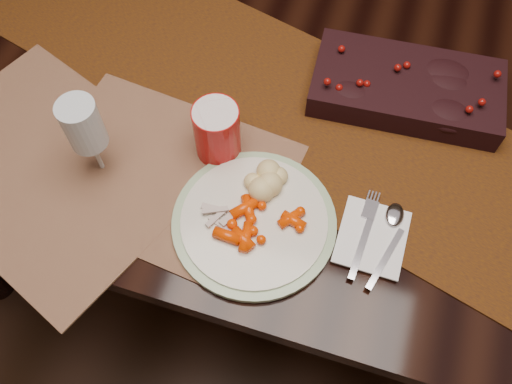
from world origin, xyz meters
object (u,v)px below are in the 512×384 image
(baby_carrots, at_px, (262,226))
(mashed_potatoes, at_px, (265,178))
(dining_table, at_px, (303,181))
(dinner_plate, at_px, (254,222))
(napkin, at_px, (372,237))
(placemat_main, at_px, (164,174))
(centerpiece, at_px, (407,85))
(wine_glass, at_px, (90,140))
(turkey_shreds, at_px, (220,216))
(red_cup, at_px, (217,132))

(baby_carrots, relative_size, mashed_potatoes, 1.47)
(dining_table, distance_m, dinner_plate, 0.51)
(dining_table, relative_size, napkin, 13.81)
(placemat_main, xyz_separation_m, baby_carrots, (0.20, -0.06, 0.03))
(centerpiece, relative_size, wine_glass, 1.99)
(dinner_plate, height_order, mashed_potatoes, mashed_potatoes)
(dining_table, relative_size, centerpiece, 5.03)
(baby_carrots, bearing_deg, turkey_shreds, -179.15)
(centerpiece, xyz_separation_m, napkin, (0.00, -0.32, -0.03))
(centerpiece, relative_size, baby_carrots, 2.97)
(placemat_main, bearing_deg, centerpiece, 44.91)
(centerpiece, bearing_deg, wine_glass, -146.76)
(red_cup, bearing_deg, baby_carrots, -47.82)
(dining_table, distance_m, wine_glass, 0.64)
(dining_table, height_order, placemat_main, placemat_main)
(placemat_main, bearing_deg, mashed_potatoes, 13.97)
(turkey_shreds, relative_size, napkin, 0.54)
(napkin, bearing_deg, wine_glass, -178.52)
(centerpiece, relative_size, mashed_potatoes, 4.37)
(turkey_shreds, bearing_deg, centerpiece, 55.30)
(dining_table, distance_m, red_cup, 0.50)
(placemat_main, distance_m, baby_carrots, 0.21)
(mashed_potatoes, relative_size, red_cup, 0.72)
(placemat_main, distance_m, napkin, 0.39)
(centerpiece, relative_size, napkin, 2.74)
(mashed_potatoes, relative_size, turkey_shreds, 1.17)
(baby_carrots, distance_m, mashed_potatoes, 0.09)
(centerpiece, distance_m, placemat_main, 0.49)
(baby_carrots, bearing_deg, dinner_plate, 143.83)
(napkin, bearing_deg, centerpiece, 90.98)
(baby_carrots, xyz_separation_m, red_cup, (-0.13, 0.14, 0.03))
(placemat_main, xyz_separation_m, napkin, (0.39, -0.01, 0.00))
(mashed_potatoes, bearing_deg, baby_carrots, -76.53)
(red_cup, bearing_deg, centerpiece, 36.54)
(placemat_main, xyz_separation_m, mashed_potatoes, (0.18, 0.02, 0.04))
(turkey_shreds, height_order, red_cup, red_cup)
(wine_glass, bearing_deg, red_cup, 27.42)
(placemat_main, relative_size, wine_glass, 2.44)
(napkin, relative_size, wine_glass, 0.73)
(mashed_potatoes, xyz_separation_m, wine_glass, (-0.30, -0.04, 0.05))
(mashed_potatoes, xyz_separation_m, red_cup, (-0.11, 0.05, 0.02))
(placemat_main, xyz_separation_m, turkey_shreds, (0.13, -0.06, 0.03))
(centerpiece, distance_m, baby_carrots, 0.41)
(dining_table, distance_m, napkin, 0.51)
(dining_table, xyz_separation_m, dinner_plate, (-0.03, -0.33, 0.39))
(turkey_shreds, bearing_deg, red_cup, 110.30)
(wine_glass, bearing_deg, placemat_main, 10.08)
(dinner_plate, relative_size, turkey_shreds, 4.02)
(turkey_shreds, distance_m, wine_glass, 0.25)
(placemat_main, bearing_deg, dining_table, 58.80)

